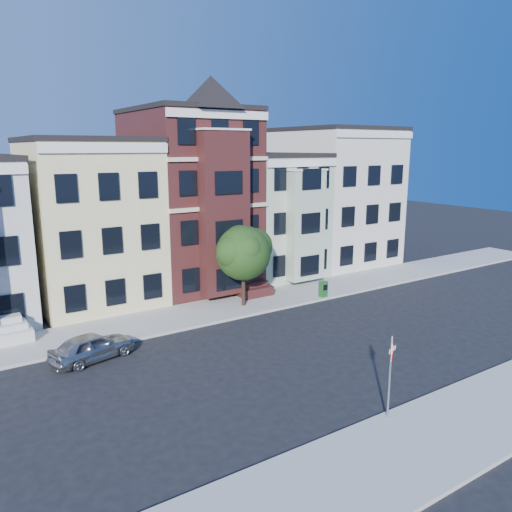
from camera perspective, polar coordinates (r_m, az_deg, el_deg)
ground at (r=25.11m, az=7.62°, el=-10.50°), size 120.00×120.00×0.00m
far_sidewalk at (r=31.15m, az=-2.08°, el=-5.67°), size 60.00×4.00×0.15m
near_sidewalk at (r=20.38m, az=23.18°, el=-16.89°), size 60.00×4.00×0.15m
house_yellow at (r=33.26m, az=-18.53°, el=3.56°), size 7.00×9.00×10.00m
house_brown at (r=35.55m, az=-7.65°, el=6.24°), size 7.00×9.00×12.00m
house_green at (r=38.97m, az=1.07°, el=4.65°), size 6.00×9.00×9.00m
house_cream at (r=43.18m, az=8.81°, el=6.59°), size 8.00×9.00×11.00m
street_tree at (r=30.19m, az=-1.46°, el=-0.07°), size 6.98×6.98×6.14m
parked_car at (r=24.64m, az=-18.21°, el=-9.82°), size 4.15×2.43×1.33m
newspaper_box at (r=32.84m, az=7.68°, el=-3.76°), size 0.47×0.41×1.03m
stop_sign at (r=18.73m, az=15.06°, el=-12.70°), size 0.95×0.44×3.50m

